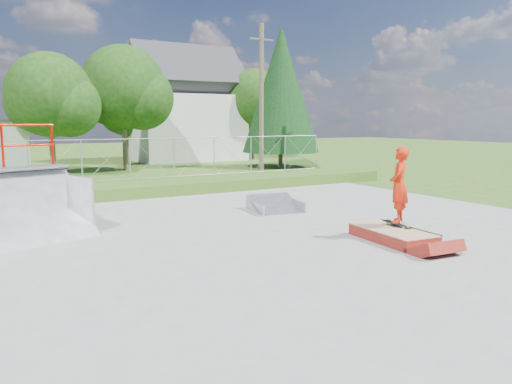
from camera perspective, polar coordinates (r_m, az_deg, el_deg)
ground at (r=12.70m, az=-0.40°, el=-5.74°), size 120.00×120.00×0.00m
concrete_pad at (r=12.69m, az=-0.40°, el=-5.65°), size 20.00×16.00×0.04m
grass_berm at (r=21.28m, az=-13.34°, el=0.37°), size 24.00×3.00×0.50m
grind_box at (r=13.12m, az=15.33°, el=-4.82°), size 1.30×2.35×0.34m
quarter_pipe at (r=14.09m, az=-25.13°, el=0.98°), size 3.53×3.22×2.95m
flat_bank_ramp at (r=16.86m, az=2.27°, el=-1.46°), size 1.78×1.87×0.47m
skateboard at (r=13.42m, az=15.86°, el=-3.63°), size 0.31×0.81×0.13m
skater at (r=13.26m, az=16.02°, el=0.47°), size 0.84×0.80×1.93m
chain_link_fence at (r=22.11m, az=-14.21°, el=3.62°), size 20.00×0.06×1.80m
gable_house at (r=39.69m, az=-8.10°, el=9.20°), size 8.40×6.08×8.94m
utility_pole at (r=26.49m, az=0.63°, el=10.20°), size 0.24×0.24×8.00m
tree_left_near at (r=28.87m, az=-21.99°, el=9.93°), size 4.76×4.48×6.65m
tree_center at (r=31.82m, az=-14.35°, el=11.13°), size 5.44×5.12×7.60m
tree_right_far at (r=40.12m, az=0.17°, el=10.28°), size 5.10×4.80×7.12m
tree_back_mid at (r=40.18m, az=-14.18°, el=8.73°), size 4.08×3.84×5.70m
conifer_tree at (r=33.16m, az=2.87°, el=11.59°), size 5.04×5.04×9.10m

